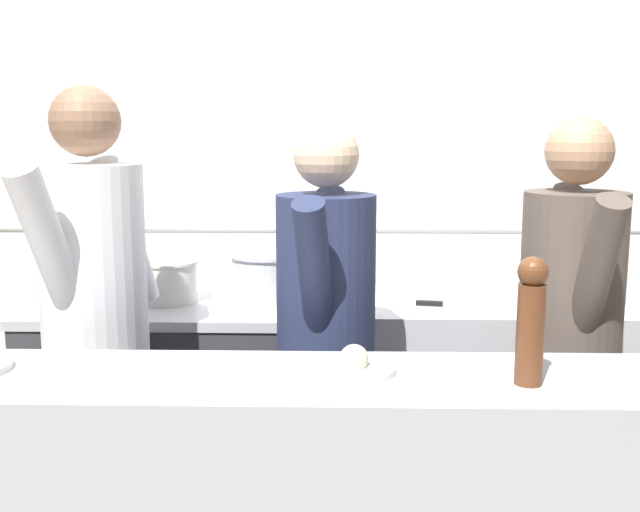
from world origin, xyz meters
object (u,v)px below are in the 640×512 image
(stock_pot, at_px, (95,270))
(chef_line, at_px, (569,339))
(braising_pot, at_px, (267,275))
(plated_dish_appetiser, at_px, (354,365))
(oven_range, at_px, (178,401))
(chefs_knife, at_px, (454,305))
(chef_head_cook, at_px, (95,318))
(mixing_bowl_steel, at_px, (490,289))
(sauce_pot, at_px, (169,280))
(pepper_mill, at_px, (531,318))
(chef_sous, at_px, (326,338))

(stock_pot, distance_m, chef_line, 1.96)
(braising_pot, relative_size, plated_dish_appetiser, 1.43)
(oven_range, relative_size, chefs_knife, 3.14)
(plated_dish_appetiser, distance_m, chef_head_cook, 1.03)
(mixing_bowl_steel, bearing_deg, chef_head_cook, -156.14)
(braising_pot, distance_m, mixing_bowl_steel, 0.95)
(sauce_pot, bearing_deg, braising_pot, 8.16)
(plated_dish_appetiser, xyz_separation_m, chef_line, (0.73, 0.52, -0.07))
(braising_pot, height_order, chefs_knife, braising_pot)
(chefs_knife, bearing_deg, chef_line, -60.10)
(oven_range, relative_size, pepper_mill, 3.58)
(mixing_bowl_steel, xyz_separation_m, chefs_knife, (-0.17, -0.14, -0.04))
(oven_range, xyz_separation_m, chef_head_cook, (-0.14, -0.62, 0.53))
(chefs_knife, bearing_deg, oven_range, 174.46)
(stock_pot, distance_m, chef_sous, 1.22)
(chef_sous, relative_size, chef_line, 0.99)
(chefs_knife, bearing_deg, mixing_bowl_steel, 39.74)
(mixing_bowl_steel, distance_m, chef_head_cook, 1.62)
(chef_line, bearing_deg, chef_head_cook, 178.16)
(chef_head_cook, bearing_deg, stock_pot, 123.90)
(chef_sous, xyz_separation_m, chef_line, (0.82, -0.01, 0.01))
(sauce_pot, bearing_deg, stock_pot, 169.37)
(stock_pot, height_order, plated_dish_appetiser, stock_pot)
(oven_range, distance_m, stock_pot, 0.67)
(chefs_knife, xyz_separation_m, chef_line, (0.30, -0.53, 0.01))
(oven_range, relative_size, stock_pot, 4.20)
(pepper_mill, xyz_separation_m, chef_line, (0.29, 0.60, -0.23))
(chef_sous, bearing_deg, sauce_pot, 146.45)
(sauce_pot, height_order, chef_sous, chef_sous)
(chef_head_cook, bearing_deg, oven_range, 93.55)
(pepper_mill, bearing_deg, plated_dish_appetiser, 169.70)
(oven_range, height_order, pepper_mill, pepper_mill)
(chef_sous, bearing_deg, chef_line, 8.05)
(sauce_pot, height_order, mixing_bowl_steel, sauce_pot)
(oven_range, relative_size, plated_dish_appetiser, 5.32)
(sauce_pot, distance_m, chef_sous, 0.92)
(oven_range, bearing_deg, chefs_knife, -5.54)
(stock_pot, distance_m, pepper_mill, 2.02)
(oven_range, distance_m, chef_line, 1.68)
(mixing_bowl_steel, distance_m, pepper_mill, 1.30)
(plated_dish_appetiser, height_order, pepper_mill, pepper_mill)
(sauce_pot, distance_m, plated_dish_appetiser, 1.38)
(braising_pot, bearing_deg, chef_line, -32.34)
(oven_range, distance_m, chefs_knife, 1.26)
(braising_pot, bearing_deg, chefs_knife, -11.30)
(oven_range, bearing_deg, braising_pot, 6.03)
(braising_pot, bearing_deg, pepper_mill, -58.43)
(stock_pot, height_order, chefs_knife, stock_pot)
(sauce_pot, distance_m, mixing_bowl_steel, 1.36)
(chef_head_cook, bearing_deg, plated_dish_appetiser, -15.85)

